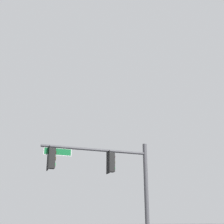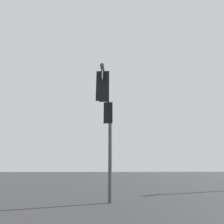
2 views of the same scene
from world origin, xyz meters
name	(u,v)px [view 1 (image 1 of 2)]	position (x,y,z in m)	size (l,w,h in m)	color
signal_pole_near	(113,175)	(-3.83, -8.03, 4.39)	(6.33, 1.18, 6.40)	#47474C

